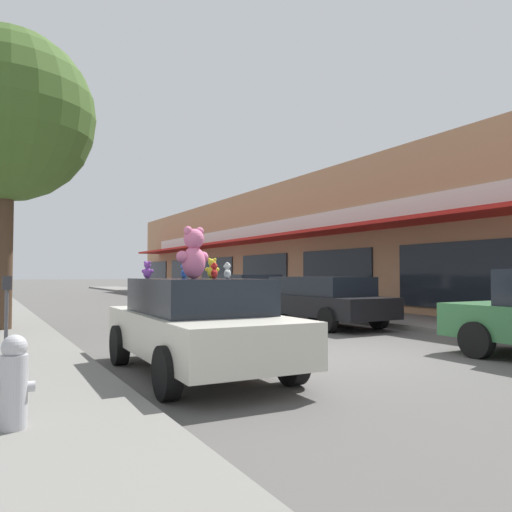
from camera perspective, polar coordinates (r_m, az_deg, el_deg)
ground_plane at (r=9.07m, az=9.12°, el=-11.19°), size 260.00×260.00×0.00m
storefront_row at (r=27.85m, az=10.44°, el=0.97°), size 12.32×39.93×5.79m
plush_art_car at (r=7.33m, az=-6.74°, el=-7.63°), size 1.95×4.10×1.37m
teddy_bear_giant at (r=7.38m, az=-7.16°, el=0.27°), size 0.58×0.40×0.77m
teddy_bear_yellow at (r=8.33m, az=-5.04°, el=-1.42°), size 0.24×0.22×0.33m
teddy_bear_blue at (r=8.27m, az=-8.22°, el=-1.65°), size 0.15×0.19×0.26m
teddy_bear_white at (r=6.90m, az=-3.30°, el=-1.71°), size 0.14×0.17×0.23m
teddy_bear_red at (r=7.46m, az=-4.80°, el=-1.70°), size 0.15×0.18×0.24m
teddy_bear_purple at (r=7.82m, az=-12.31°, el=-1.58°), size 0.18×0.18×0.27m
parked_car_far_center at (r=14.09m, az=7.31°, el=-4.86°), size 1.85×4.67×1.36m
parked_car_far_right at (r=18.06m, az=-1.46°, el=-4.19°), size 1.97×4.43×1.42m
street_tree at (r=13.75m, az=-26.62°, el=14.10°), size 4.12×4.12×7.16m
fire_hydrant at (r=4.80m, az=-25.95°, el=-12.78°), size 0.33×0.22×0.79m
parking_meter at (r=8.95m, az=-26.61°, el=-5.00°), size 0.14×0.10×1.27m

